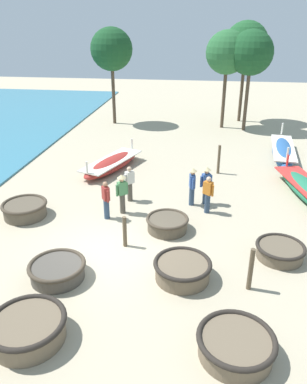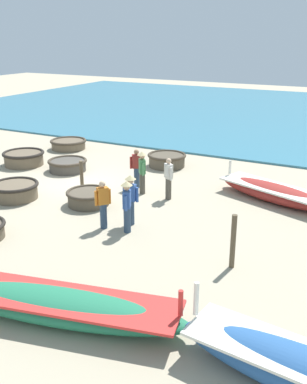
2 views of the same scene
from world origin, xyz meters
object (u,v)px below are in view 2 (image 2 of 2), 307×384
(coracle_nearest, at_px, (24,158))
(mooring_post_shoreline, at_px, (233,241))
(coracle_far_right, at_px, (68,165))
(fisherman_standing_left, at_px, (169,178))
(coracle_beside_post, at_px, (88,197))
(fisherman_hauling, at_px, (137,167))
(long_boat_white_hull, at_px, (274,192))
(fisherman_standing_right, at_px, (103,203))
(long_boat_green_hull, at_px, (60,306))
(fisherman_crouching, at_px, (131,196))
(coracle_upturned, at_px, (68,144))
(mooring_post_inland, at_px, (82,175))
(coracle_front_left, at_px, (167,160))
(coracle_far_left, at_px, (15,190))
(fisherman_with_hat, at_px, (127,203))
(fisherman_by_coracle, at_px, (142,170))

(coracle_nearest, xyz_separation_m, mooring_post_shoreline, (4.80, 11.72, 0.40))
(coracle_far_right, relative_size, fisherman_standing_left, 1.11)
(coracle_beside_post, xyz_separation_m, mooring_post_shoreline, (1.98, 6.02, 0.46))
(fisherman_hauling, bearing_deg, long_boat_white_hull, 101.50)
(fisherman_hauling, xyz_separation_m, fisherman_standing_right, (3.91, 1.04, 0.00))
(long_boat_green_hull, relative_size, fisherman_standing_left, 3.73)
(fisherman_crouching, bearing_deg, coracle_upturned, -131.31)
(coracle_far_right, xyz_separation_m, mooring_post_inland, (1.66, 2.02, 0.28))
(coracle_upturned, xyz_separation_m, fisherman_standing_left, (4.38, 8.05, 0.56))
(fisherman_hauling, distance_m, fisherman_standing_left, 1.80)
(mooring_post_shoreline, bearing_deg, coracle_upturned, -124.90)
(fisherman_standing_left, height_order, mooring_post_shoreline, fisherman_standing_left)
(coracle_far_right, distance_m, coracle_front_left, 4.52)
(fisherman_standing_right, distance_m, mooring_post_inland, 4.03)
(fisherman_crouching, relative_size, fisherman_standing_left, 1.06)
(coracle_upturned, xyz_separation_m, fisherman_standing_right, (7.69, 7.39, 0.56))
(coracle_far_right, height_order, coracle_far_left, coracle_far_left)
(coracle_beside_post, xyz_separation_m, fisherman_standing_right, (1.45, 1.63, 0.55))
(coracle_front_left, distance_m, fisherman_standing_left, 4.37)
(coracle_far_left, xyz_separation_m, mooring_post_inland, (-2.08, 1.53, 0.24))
(coracle_upturned, distance_m, mooring_post_shoreline, 14.38)
(coracle_beside_post, bearing_deg, coracle_upturned, -137.27)
(coracle_far_left, xyz_separation_m, fisherman_with_hat, (0.62, 5.24, 0.63))
(fisherman_by_coracle, xyz_separation_m, mooring_post_inland, (0.60, -2.40, -0.39))
(coracle_front_left, height_order, long_boat_white_hull, long_boat_white_hull)
(coracle_nearest, bearing_deg, long_boat_green_hull, 46.45)
(coracle_upturned, bearing_deg, long_boat_green_hull, 37.27)
(coracle_front_left, distance_m, fisherman_standing_right, 7.31)
(fisherman_with_hat, xyz_separation_m, mooring_post_inland, (-2.70, -3.71, -0.39))
(fisherman_hauling, height_order, fisherman_by_coracle, fisherman_by_coracle)
(coracle_upturned, xyz_separation_m, fisherman_with_hat, (7.60, 8.21, 0.68))
(coracle_beside_post, distance_m, mooring_post_shoreline, 6.36)
(fisherman_crouching, height_order, fisherman_standing_left, fisherman_crouching)
(fisherman_hauling, height_order, fisherman_standing_right, same)
(coracle_front_left, height_order, coracle_nearest, coracle_nearest)
(coracle_front_left, relative_size, coracle_upturned, 0.94)
(long_boat_green_hull, xyz_separation_m, fisherman_crouching, (-5.11, -1.24, 0.63))
(coracle_nearest, height_order, coracle_far_left, coracle_nearest)
(coracle_far_left, xyz_separation_m, mooring_post_shoreline, (1.24, 8.82, 0.42))
(fisherman_hauling, distance_m, fisherman_by_coracle, 0.76)
(coracle_far_left, relative_size, mooring_post_inland, 1.55)
(fisherman_standing_right, bearing_deg, mooring_post_inland, -133.92)
(coracle_nearest, relative_size, fisherman_hauling, 1.22)
(mooring_post_shoreline, bearing_deg, fisherman_standing_left, -135.77)
(coracle_beside_post, xyz_separation_m, coracle_far_left, (0.74, -2.80, 0.04))
(fisherman_hauling, xyz_separation_m, mooring_post_inland, (1.12, -1.86, -0.27))
(coracle_nearest, xyz_separation_m, long_boat_white_hull, (-0.70, 11.47, -0.02))
(coracle_beside_post, relative_size, fisherman_with_hat, 0.95)
(mooring_post_shoreline, bearing_deg, long_boat_green_hull, -32.96)
(coracle_front_left, bearing_deg, mooring_post_shoreline, 36.53)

